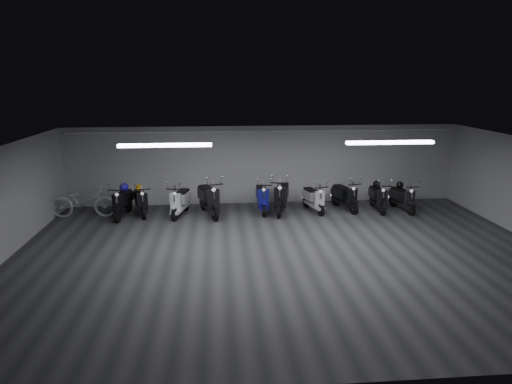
{
  "coord_description": "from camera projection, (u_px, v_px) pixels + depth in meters",
  "views": [
    {
      "loc": [
        -1.64,
        -10.54,
        4.43
      ],
      "look_at": [
        -0.51,
        2.5,
        1.05
      ],
      "focal_mm": 31.07,
      "sensor_mm": 36.0,
      "label": 1
    }
  ],
  "objects": [
    {
      "name": "conduit",
      "position": [
        264.0,
        131.0,
        15.51
      ],
      "size": [
        13.6,
        0.05,
        0.05
      ],
      "primitive_type": "cylinder",
      "rotation": [
        0.0,
        1.57,
        0.0
      ],
      "color": "white",
      "rests_on": "back_wall"
    },
    {
      "name": "bicycle",
      "position": [
        83.0,
        197.0,
        14.34
      ],
      "size": [
        2.11,
        0.78,
        1.35
      ],
      "primitive_type": "imported",
      "rotation": [
        0.0,
        0.0,
        1.55
      ],
      "color": "silver",
      "rests_on": "floor"
    },
    {
      "name": "scooter_0",
      "position": [
        122.0,
        198.0,
        14.38
      ],
      "size": [
        0.77,
        1.8,
        1.3
      ],
      "primitive_type": null,
      "rotation": [
        0.0,
        0.0,
        -0.11
      ],
      "color": "black",
      "rests_on": "floor"
    },
    {
      "name": "scooter_7",
      "position": [
        345.0,
        192.0,
        15.17
      ],
      "size": [
        1.03,
        1.8,
        1.27
      ],
      "primitive_type": null,
      "rotation": [
        0.0,
        0.0,
        0.29
      ],
      "color": "black",
      "rests_on": "floor"
    },
    {
      "name": "scooter_3",
      "position": [
        209.0,
        194.0,
        14.53
      ],
      "size": [
        1.23,
        2.08,
        1.47
      ],
      "primitive_type": null,
      "rotation": [
        0.0,
        0.0,
        0.31
      ],
      "color": "black",
      "rests_on": "floor"
    },
    {
      "name": "scooter_8",
      "position": [
        378.0,
        193.0,
        15.09
      ],
      "size": [
        0.62,
        1.68,
        1.23
      ],
      "primitive_type": null,
      "rotation": [
        0.0,
        0.0,
        -0.04
      ],
      "color": "black",
      "rests_on": "floor"
    },
    {
      "name": "scooter_2",
      "position": [
        180.0,
        197.0,
        14.52
      ],
      "size": [
        0.99,
        1.82,
        1.29
      ],
      "primitive_type": null,
      "rotation": [
        0.0,
        0.0,
        -0.25
      ],
      "color": "silver",
      "rests_on": "floor"
    },
    {
      "name": "helmet_1",
      "position": [
        124.0,
        187.0,
        14.54
      ],
      "size": [
        0.29,
        0.29,
        0.29
      ],
      "primitive_type": "sphere",
      "color": "#190E9D",
      "rests_on": "scooter_0"
    },
    {
      "name": "ceiling",
      "position": [
        286.0,
        147.0,
        10.71
      ],
      "size": [
        14.0,
        10.0,
        0.01
      ],
      "primitive_type": "cube",
      "color": "gray",
      "rests_on": "ground"
    },
    {
      "name": "scooter_6",
      "position": [
        314.0,
        195.0,
        14.97
      ],
      "size": [
        0.93,
        1.7,
        1.2
      ],
      "primitive_type": null,
      "rotation": [
        0.0,
        0.0,
        0.26
      ],
      "color": "silver",
      "rests_on": "floor"
    },
    {
      "name": "helmet_2",
      "position": [
        377.0,
        184.0,
        15.24
      ],
      "size": [
        0.25,
        0.25,
        0.25
      ],
      "primitive_type": "sphere",
      "color": "black",
      "rests_on": "scooter_8"
    },
    {
      "name": "scooter_1",
      "position": [
        141.0,
        197.0,
        14.6
      ],
      "size": [
        1.02,
        1.75,
        1.24
      ],
      "primitive_type": null,
      "rotation": [
        0.0,
        0.0,
        0.3
      ],
      "color": "black",
      "rests_on": "floor"
    },
    {
      "name": "scooter_9",
      "position": [
        403.0,
        194.0,
        15.04
      ],
      "size": [
        0.81,
        1.68,
        1.2
      ],
      "primitive_type": null,
      "rotation": [
        0.0,
        0.0,
        0.17
      ],
      "color": "black",
      "rests_on": "floor"
    },
    {
      "name": "floor",
      "position": [
        284.0,
        255.0,
        11.42
      ],
      "size": [
        14.0,
        10.0,
        0.01
      ],
      "primitive_type": "cube",
      "color": "#343436",
      "rests_on": "ground"
    },
    {
      "name": "front_wall",
      "position": [
        338.0,
        299.0,
        6.24
      ],
      "size": [
        14.0,
        0.01,
        2.8
      ],
      "primitive_type": "cube",
      "color": "#AAA9AC",
      "rests_on": "ground"
    },
    {
      "name": "scooter_5",
      "position": [
        281.0,
        192.0,
        14.86
      ],
      "size": [
        1.11,
        2.05,
        1.45
      ],
      "primitive_type": null,
      "rotation": [
        0.0,
        0.0,
        -0.25
      ],
      "color": "black",
      "rests_on": "floor"
    },
    {
      "name": "helmet_3",
      "position": [
        400.0,
        185.0,
        15.18
      ],
      "size": [
        0.24,
        0.24,
        0.24
      ],
      "primitive_type": "sphere",
      "color": "black",
      "rests_on": "scooter_9"
    },
    {
      "name": "fluor_strip_right",
      "position": [
        390.0,
        142.0,
        11.95
      ],
      "size": [
        2.4,
        0.18,
        0.08
      ],
      "primitive_type": "cube",
      "color": "white",
      "rests_on": "ceiling"
    },
    {
      "name": "fluor_strip_left",
      "position": [
        165.0,
        145.0,
        11.44
      ],
      "size": [
        2.4,
        0.18,
        0.08
      ],
      "primitive_type": "cube",
      "color": "white",
      "rests_on": "ceiling"
    },
    {
      "name": "back_wall",
      "position": [
        264.0,
        165.0,
        15.89
      ],
      "size": [
        14.0,
        0.01,
        2.8
      ],
      "primitive_type": "cube",
      "color": "#AAA9AC",
      "rests_on": "ground"
    },
    {
      "name": "helmet_0",
      "position": [
        139.0,
        188.0,
        14.74
      ],
      "size": [
        0.23,
        0.23,
        0.23
      ],
      "primitive_type": "sphere",
      "color": "orange",
      "rests_on": "scooter_1"
    },
    {
      "name": "scooter_4",
      "position": [
        262.0,
        193.0,
        14.96
      ],
      "size": [
        0.59,
        1.76,
        1.31
      ],
      "primitive_type": null,
      "rotation": [
        0.0,
        0.0,
        -0.0
      ],
      "color": "navy",
      "rests_on": "floor"
    }
  ]
}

